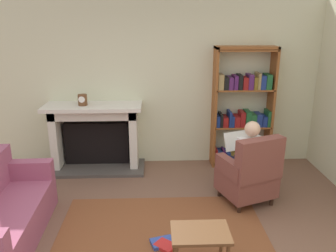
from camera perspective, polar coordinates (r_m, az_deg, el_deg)
back_wall at (r=5.64m, az=-1.55°, el=7.07°), size 5.60×0.10×2.70m
area_rug at (r=4.07m, az=-0.97°, el=-18.18°), size 2.40×1.80×0.01m
fireplace at (r=5.68m, az=-11.96°, el=-1.32°), size 1.56×0.64×1.09m
mantel_clock at (r=5.45m, az=-14.04°, el=4.24°), size 0.14×0.14×0.17m
bookshelf at (r=5.71m, az=12.37°, el=2.45°), size 0.97×0.32×1.96m
armchair_reading at (r=4.66m, az=13.45°, el=-7.76°), size 0.82×0.81×0.97m
seated_reader at (r=4.67m, az=12.78°, el=-5.03°), size 0.49×0.59×1.14m
side_table at (r=3.45m, az=5.40°, el=-18.04°), size 0.56×0.39×0.45m
scattered_books at (r=3.98m, az=0.78°, el=-18.60°), size 0.68×0.46×0.04m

